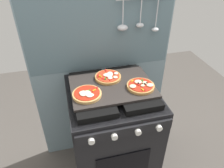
{
  "coord_description": "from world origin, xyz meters",
  "views": [
    {
      "loc": [
        -0.28,
        -1.11,
        1.72
      ],
      "look_at": [
        0.0,
        0.0,
        0.93
      ],
      "focal_mm": 34.17,
      "sensor_mm": 36.0,
      "label": 1
    }
  ],
  "objects_px": {
    "pizza_center": "(108,77)",
    "baking_tray": "(112,86)",
    "pizza_left": "(87,94)",
    "pizza_right": "(141,86)",
    "stove": "(112,134)"
  },
  "relations": [
    {
      "from": "stove",
      "to": "pizza_left",
      "type": "relative_size",
      "value": 5.03
    },
    {
      "from": "pizza_right",
      "to": "baking_tray",
      "type": "bearing_deg",
      "value": 158.82
    },
    {
      "from": "pizza_right",
      "to": "pizza_center",
      "type": "height_order",
      "value": "pizza_right"
    },
    {
      "from": "stove",
      "to": "pizza_center",
      "type": "bearing_deg",
      "value": 92.63
    },
    {
      "from": "pizza_center",
      "to": "pizza_left",
      "type": "bearing_deg",
      "value": -137.24
    },
    {
      "from": "pizza_center",
      "to": "baking_tray",
      "type": "bearing_deg",
      "value": -87.32
    },
    {
      "from": "baking_tray",
      "to": "pizza_center",
      "type": "bearing_deg",
      "value": 92.68
    },
    {
      "from": "pizza_left",
      "to": "pizza_center",
      "type": "distance_m",
      "value": 0.23
    },
    {
      "from": "stove",
      "to": "pizza_center",
      "type": "relative_size",
      "value": 5.03
    },
    {
      "from": "baking_tray",
      "to": "pizza_right",
      "type": "distance_m",
      "value": 0.19
    },
    {
      "from": "baking_tray",
      "to": "stove",
      "type": "bearing_deg",
      "value": -90.0
    },
    {
      "from": "pizza_right",
      "to": "pizza_left",
      "type": "bearing_deg",
      "value": -179.6
    },
    {
      "from": "baking_tray",
      "to": "pizza_right",
      "type": "height_order",
      "value": "pizza_right"
    },
    {
      "from": "baking_tray",
      "to": "pizza_center",
      "type": "distance_m",
      "value": 0.09
    },
    {
      "from": "pizza_left",
      "to": "pizza_center",
      "type": "height_order",
      "value": "same"
    }
  ]
}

